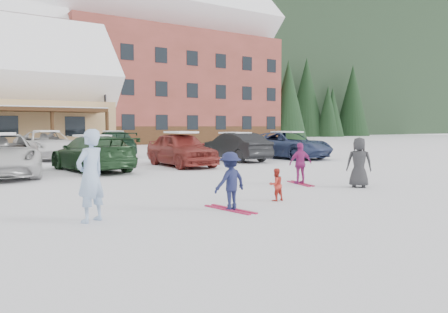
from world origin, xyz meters
TOP-DOWN VIEW (x-y plane):
  - ground at (0.00, 0.00)m, footprint 160.00×160.00m
  - alpine_hotel at (14.27, 38.00)m, footprint 31.48×14.01m
  - lamp_post at (4.70, 24.51)m, footprint 0.50×0.25m
  - conifer_1 at (30.00, 32.00)m, footprint 4.84×4.84m
  - conifer_3 at (6.00, 44.00)m, footprint 3.96×3.96m
  - conifer_4 at (34.00, 46.00)m, footprint 5.06×5.06m
  - adult_skier at (-3.78, -0.61)m, footprint 0.77×0.69m
  - toddler_red at (0.68, -0.73)m, footprint 0.40×0.32m
  - child_navy at (-0.90, -1.08)m, footprint 0.88×0.60m
  - skis_child_navy at (-0.90, -1.08)m, footprint 0.43×1.41m
  - child_magenta at (3.34, 1.25)m, footprint 0.82×0.50m
  - skis_child_magenta at (3.34, 1.25)m, footprint 0.54×1.41m
  - bystander_dark at (4.27, -0.27)m, footprint 0.84×0.86m
  - parked_car_2 at (-4.28, 8.79)m, footprint 3.37×5.91m
  - parked_car_3 at (-0.98, 8.82)m, footprint 2.56×5.16m
  - parked_car_4 at (3.05, 8.78)m, footprint 1.93×4.60m
  - parked_car_5 at (6.82, 9.93)m, footprint 1.70×4.53m
  - parked_car_6 at (10.36, 9.85)m, footprint 3.19×5.69m
  - parked_car_10 at (-1.21, 16.56)m, footprint 2.91×5.75m
  - parked_car_11 at (2.77, 17.19)m, footprint 2.90×5.48m

SIDE VIEW (x-z plane):
  - ground at x=0.00m, z-range 0.00..0.00m
  - skis_child_navy at x=-0.90m, z-range 0.00..0.03m
  - skis_child_magenta at x=3.34m, z-range 0.00..0.03m
  - toddler_red at x=0.68m, z-range 0.00..0.80m
  - child_navy at x=-0.90m, z-range 0.00..1.27m
  - child_magenta at x=3.34m, z-range 0.00..1.31m
  - parked_car_3 at x=-0.98m, z-range 0.00..1.44m
  - parked_car_5 at x=6.82m, z-range 0.00..1.48m
  - bystander_dark at x=4.27m, z-range 0.00..1.49m
  - parked_car_6 at x=10.36m, z-range 0.00..1.50m
  - parked_car_11 at x=2.77m, z-range 0.00..1.51m
  - parked_car_4 at x=3.05m, z-range 0.00..1.55m
  - parked_car_2 at x=-4.28m, z-range 0.00..1.55m
  - parked_car_10 at x=-1.21m, z-range 0.00..1.56m
  - adult_skier at x=-3.78m, z-range 0.00..1.77m
  - lamp_post at x=4.70m, z-range 0.41..7.01m
  - conifer_3 at x=6.00m, z-range 0.53..9.71m
  - conifer_1 at x=30.00m, z-range 0.65..11.87m
  - conifer_4 at x=34.00m, z-range 0.68..12.41m
  - alpine_hotel at x=14.27m, z-range -2.11..19.37m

